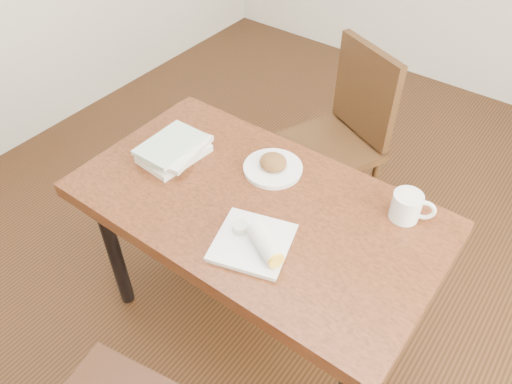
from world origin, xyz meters
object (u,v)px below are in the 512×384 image
Objects in this scene: book_stack at (175,150)px; plate_burrito at (256,243)px; table at (256,219)px; plate_scone at (273,166)px; coffee_mug at (408,206)px; chair_far at (342,130)px.

plate_burrito is at bearing -19.05° from book_stack.
book_stack is at bearing 177.67° from table.
book_stack is (-0.41, 0.02, 0.12)m from table.
coffee_mug reaches higher than plate_scone.
plate_scone is at bearing -171.84° from coffee_mug.
plate_burrito is at bearing -62.60° from plate_scone.
chair_far is at bearing 68.05° from book_stack.
chair_far is 0.89m from book_stack.
chair_far is 6.49× the size of coffee_mug.
plate_scone is 1.53× the size of coffee_mug.
chair_far reaches higher than plate_burrito.
book_stack reaches higher than table.
plate_burrito is at bearing -128.15° from coffee_mug.
plate_burrito is at bearing -52.87° from table.
chair_far reaches higher than table.
table is 0.21m from plate_scone.
table is 0.42m from book_stack.
book_stack is (-0.35, -0.16, 0.01)m from plate_scone.
coffee_mug reaches higher than plate_burrito.
table is 5.83× the size of plate_scone.
plate_burrito is (-0.33, -0.41, -0.03)m from coffee_mug.
coffee_mug is 0.89m from book_stack.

